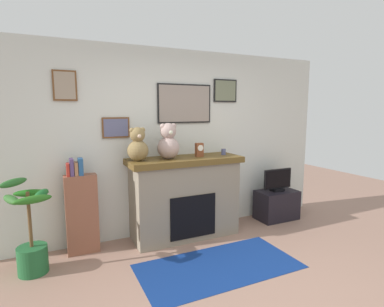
{
  "coord_description": "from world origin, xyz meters",
  "views": [
    {
      "loc": [
        -1.55,
        -2.07,
        1.76
      ],
      "look_at": [
        0.22,
        1.67,
        1.17
      ],
      "focal_mm": 28.35,
      "sensor_mm": 36.0,
      "label": 1
    }
  ],
  "objects_px": {
    "tv_stand": "(277,205)",
    "mantel_clock": "(199,150)",
    "candle_jar": "(223,152)",
    "television": "(278,181)",
    "fireplace": "(185,197)",
    "potted_plant": "(31,238)",
    "teddy_bear_tan": "(138,146)",
    "teddy_bear_brown": "(168,143)",
    "bookshelf": "(82,211)"
  },
  "relations": [
    {
      "from": "tv_stand",
      "to": "mantel_clock",
      "type": "bearing_deg",
      "value": 179.73
    },
    {
      "from": "fireplace",
      "to": "potted_plant",
      "type": "bearing_deg",
      "value": -173.76
    },
    {
      "from": "fireplace",
      "to": "teddy_bear_tan",
      "type": "relative_size",
      "value": 3.64
    },
    {
      "from": "teddy_bear_tan",
      "to": "fireplace",
      "type": "bearing_deg",
      "value": 1.6
    },
    {
      "from": "candle_jar",
      "to": "mantel_clock",
      "type": "relative_size",
      "value": 0.46
    },
    {
      "from": "television",
      "to": "candle_jar",
      "type": "relative_size",
      "value": 5.95
    },
    {
      "from": "potted_plant",
      "to": "candle_jar",
      "type": "xyz_separation_m",
      "value": [
        2.51,
        0.19,
        0.76
      ]
    },
    {
      "from": "television",
      "to": "mantel_clock",
      "type": "bearing_deg",
      "value": 179.68
    },
    {
      "from": "bookshelf",
      "to": "television",
      "type": "distance_m",
      "value": 2.97
    },
    {
      "from": "bookshelf",
      "to": "mantel_clock",
      "type": "relative_size",
      "value": 6.31
    },
    {
      "from": "candle_jar",
      "to": "mantel_clock",
      "type": "xyz_separation_m",
      "value": [
        -0.39,
        -0.0,
        0.05
      ]
    },
    {
      "from": "potted_plant",
      "to": "teddy_bear_brown",
      "type": "xyz_separation_m",
      "value": [
        1.66,
        0.19,
        0.93
      ]
    },
    {
      "from": "potted_plant",
      "to": "tv_stand",
      "type": "xyz_separation_m",
      "value": [
        3.52,
        0.18,
        -0.17
      ]
    },
    {
      "from": "tv_stand",
      "to": "teddy_bear_tan",
      "type": "height_order",
      "value": "teddy_bear_tan"
    },
    {
      "from": "potted_plant",
      "to": "candle_jar",
      "type": "distance_m",
      "value": 2.63
    },
    {
      "from": "potted_plant",
      "to": "bookshelf",
      "type": "bearing_deg",
      "value": 27.2
    },
    {
      "from": "bookshelf",
      "to": "television",
      "type": "bearing_deg",
      "value": -1.95
    },
    {
      "from": "fireplace",
      "to": "tv_stand",
      "type": "relative_size",
      "value": 2.39
    },
    {
      "from": "fireplace",
      "to": "television",
      "type": "height_order",
      "value": "fireplace"
    },
    {
      "from": "teddy_bear_brown",
      "to": "mantel_clock",
      "type": "bearing_deg",
      "value": -0.06
    },
    {
      "from": "mantel_clock",
      "to": "teddy_bear_tan",
      "type": "height_order",
      "value": "teddy_bear_tan"
    },
    {
      "from": "potted_plant",
      "to": "mantel_clock",
      "type": "relative_size",
      "value": 5.51
    },
    {
      "from": "bookshelf",
      "to": "tv_stand",
      "type": "distance_m",
      "value": 2.99
    },
    {
      "from": "bookshelf",
      "to": "teddy_bear_brown",
      "type": "xyz_separation_m",
      "value": [
        1.11,
        -0.09,
        0.8
      ]
    },
    {
      "from": "mantel_clock",
      "to": "potted_plant",
      "type": "bearing_deg",
      "value": -174.89
    },
    {
      "from": "tv_stand",
      "to": "teddy_bear_brown",
      "type": "height_order",
      "value": "teddy_bear_brown"
    },
    {
      "from": "fireplace",
      "to": "mantel_clock",
      "type": "distance_m",
      "value": 0.68
    },
    {
      "from": "fireplace",
      "to": "bookshelf",
      "type": "bearing_deg",
      "value": 176.84
    },
    {
      "from": "bookshelf",
      "to": "mantel_clock",
      "type": "distance_m",
      "value": 1.71
    },
    {
      "from": "teddy_bear_tan",
      "to": "candle_jar",
      "type": "bearing_deg",
      "value": 0.02
    },
    {
      "from": "mantel_clock",
      "to": "teddy_bear_brown",
      "type": "distance_m",
      "value": 0.47
    },
    {
      "from": "television",
      "to": "teddy_bear_tan",
      "type": "relative_size",
      "value": 1.21
    },
    {
      "from": "potted_plant",
      "to": "teddy_bear_tan",
      "type": "bearing_deg",
      "value": 8.65
    },
    {
      "from": "candle_jar",
      "to": "fireplace",
      "type": "bearing_deg",
      "value": 178.32
    },
    {
      "from": "bookshelf",
      "to": "tv_stand",
      "type": "bearing_deg",
      "value": -1.93
    },
    {
      "from": "fireplace",
      "to": "mantel_clock",
      "type": "bearing_deg",
      "value": -5.05
    },
    {
      "from": "television",
      "to": "candle_jar",
      "type": "height_order",
      "value": "candle_jar"
    },
    {
      "from": "bookshelf",
      "to": "mantel_clock",
      "type": "xyz_separation_m",
      "value": [
        1.56,
        -0.09,
        0.68
      ]
    },
    {
      "from": "potted_plant",
      "to": "teddy_bear_brown",
      "type": "height_order",
      "value": "teddy_bear_brown"
    },
    {
      "from": "fireplace",
      "to": "teddy_bear_brown",
      "type": "relative_size",
      "value": 3.3
    },
    {
      "from": "potted_plant",
      "to": "teddy_bear_brown",
      "type": "relative_size",
      "value": 2.19
    },
    {
      "from": "bookshelf",
      "to": "potted_plant",
      "type": "relative_size",
      "value": 1.15
    },
    {
      "from": "mantel_clock",
      "to": "tv_stand",
      "type": "bearing_deg",
      "value": -0.27
    },
    {
      "from": "bookshelf",
      "to": "teddy_bear_brown",
      "type": "height_order",
      "value": "teddy_bear_brown"
    },
    {
      "from": "teddy_bear_brown",
      "to": "potted_plant",
      "type": "bearing_deg",
      "value": -173.48
    },
    {
      "from": "bookshelf",
      "to": "teddy_bear_tan",
      "type": "xyz_separation_m",
      "value": [
        0.7,
        -0.09,
        0.78
      ]
    },
    {
      "from": "fireplace",
      "to": "candle_jar",
      "type": "distance_m",
      "value": 0.85
    },
    {
      "from": "candle_jar",
      "to": "television",
      "type": "bearing_deg",
      "value": -0.51
    },
    {
      "from": "teddy_bear_tan",
      "to": "bookshelf",
      "type": "bearing_deg",
      "value": 172.42
    },
    {
      "from": "bookshelf",
      "to": "candle_jar",
      "type": "bearing_deg",
      "value": -2.7
    }
  ]
}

